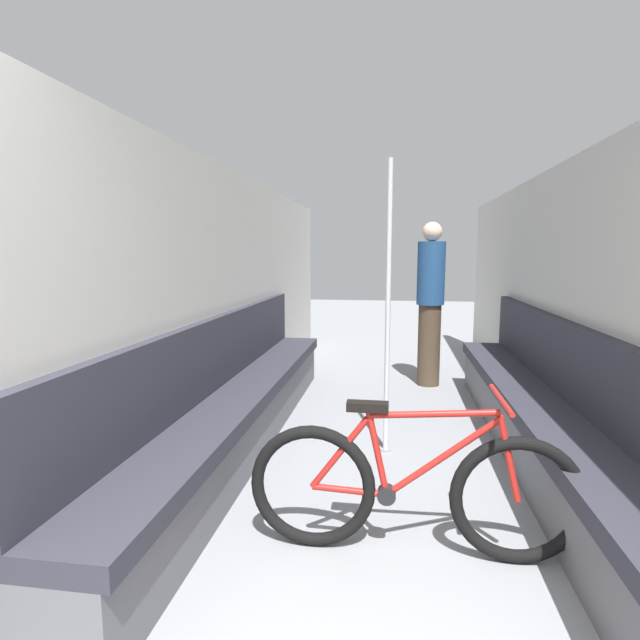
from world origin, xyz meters
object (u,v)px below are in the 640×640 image
at_px(bench_seat_row_right, 543,420).
at_px(grab_pole_near, 388,314).
at_px(bicycle, 412,489).
at_px(bench_seat_row_left, 239,406).
at_px(passenger_standing, 430,302).

height_order(bench_seat_row_right, grab_pole_near, grab_pole_near).
bearing_deg(bicycle, grab_pole_near, 84.88).
relative_size(bench_seat_row_left, bench_seat_row_right, 1.00).
bearing_deg(bicycle, bench_seat_row_right, 40.34).
height_order(bench_seat_row_right, bicycle, bench_seat_row_right).
bearing_deg(passenger_standing, bench_seat_row_right, 2.29).
relative_size(bench_seat_row_right, passenger_standing, 2.39).
distance_m(bench_seat_row_right, bicycle, 1.50).
bearing_deg(bench_seat_row_right, bench_seat_row_left, 180.00).
bearing_deg(bench_seat_row_right, bicycle, -128.17).
xyz_separation_m(bench_seat_row_right, grab_pole_near, (-1.07, 0.11, 0.71)).
height_order(bicycle, passenger_standing, passenger_standing).
bearing_deg(bench_seat_row_left, bicycle, -43.64).
xyz_separation_m(bench_seat_row_left, bench_seat_row_right, (2.16, 0.00, 0.00)).
xyz_separation_m(bench_seat_row_left, bicycle, (1.23, -1.18, 0.01)).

